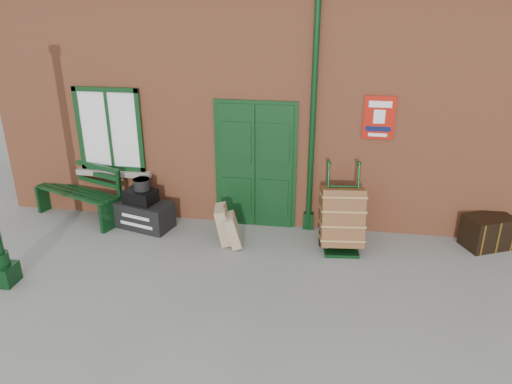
% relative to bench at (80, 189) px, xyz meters
% --- Properties ---
extents(ground, '(80.00, 80.00, 0.00)m').
position_rel_bench_xyz_m(ground, '(3.53, -1.29, -0.54)').
color(ground, gray).
rests_on(ground, ground).
extents(station_building, '(10.30, 4.30, 4.36)m').
position_rel_bench_xyz_m(station_building, '(3.53, 2.20, 1.62)').
color(station_building, '#AF5C38').
rests_on(station_building, ground).
extents(bench, '(1.80, 1.13, 1.07)m').
position_rel_bench_xyz_m(bench, '(0.00, 0.00, 0.00)').
color(bench, black).
rests_on(bench, ground).
extents(houdini_trunk, '(1.06, 0.76, 0.48)m').
position_rel_bench_xyz_m(houdini_trunk, '(1.31, -0.25, -0.30)').
color(houdini_trunk, black).
rests_on(houdini_trunk, ground).
extents(strongbox, '(0.61, 0.51, 0.24)m').
position_rel_bench_xyz_m(strongbox, '(1.26, -0.25, 0.06)').
color(strongbox, black).
rests_on(strongbox, houdini_trunk).
extents(hatbox, '(0.35, 0.35, 0.19)m').
position_rel_bench_xyz_m(hatbox, '(1.29, -0.22, 0.27)').
color(hatbox, black).
rests_on(hatbox, strongbox).
extents(suitcase_back, '(0.36, 0.49, 0.65)m').
position_rel_bench_xyz_m(suitcase_back, '(2.81, -0.57, -0.21)').
color(suitcase_back, tan).
rests_on(suitcase_back, ground).
extents(suitcase_front, '(0.36, 0.45, 0.56)m').
position_rel_bench_xyz_m(suitcase_front, '(2.99, -0.67, -0.26)').
color(suitcase_front, tan).
rests_on(suitcase_front, ground).
extents(porter_trolley, '(0.75, 0.80, 1.40)m').
position_rel_bench_xyz_m(porter_trolley, '(4.74, -0.46, 0.00)').
color(porter_trolley, black).
rests_on(porter_trolley, ground).
extents(dark_trunk, '(0.88, 0.76, 0.54)m').
position_rel_bench_xyz_m(dark_trunk, '(7.13, -0.04, -0.27)').
color(dark_trunk, black).
rests_on(dark_trunk, ground).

